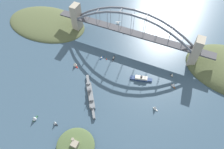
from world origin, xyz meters
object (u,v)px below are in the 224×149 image
Objects in this scene: small_boat_0 at (155,108)px; small_boat_2 at (113,58)px; seaplane_second_in_formation at (124,31)px; small_boat_5 at (55,123)px; harbor_arch_bridge at (132,32)px; naval_cruiser at (90,95)px; small_boat_3 at (34,118)px; small_boat_4 at (172,75)px; small_boat_6 at (102,58)px; fort_island_mid_harbor at (75,146)px; seaplane_taxiing_near_bridge at (118,22)px; small_boat_1 at (173,85)px; channel_marker_buoy at (107,59)px; small_boat_7 at (75,64)px; harbor_ferry_steamer at (141,78)px.

small_boat_0 is 0.64× the size of small_boat_2.
small_boat_5 is at bearing 86.19° from seaplane_second_in_formation.
harbor_arch_bridge is 126.87m from naval_cruiser.
small_boat_4 is (-150.06, -146.23, -0.71)m from small_boat_3.
small_boat_6 is at bearing 4.90° from small_boat_4.
fort_island_mid_harbor is 4.92× the size of small_boat_3.
seaplane_taxiing_near_bridge is at bearing -46.77° from harbor_arch_bridge.
small_boat_1 is at bearing 142.11° from seaplane_taxiing_near_bridge.
channel_marker_buoy reaches higher than small_boat_2.
channel_marker_buoy is at bearing 89.64° from seaplane_second_in_formation.
small_boat_4 is 108.48m from channel_marker_buoy.
harbor_arch_bridge is 199.01m from small_boat_3.
fort_island_mid_harbor is 6.64× the size of small_boat_5.
small_boat_1 is 0.84× the size of small_boat_7.
small_boat_1 is (-133.62, 103.99, 1.94)m from seaplane_taxiing_near_bridge.
small_boat_7 is at bearing -9.43° from small_boat_0.
naval_cruiser reaches higher than seaplane_taxiing_near_bridge.
small_boat_1 is at bearing -140.59° from small_boat_3.
fort_island_mid_harbor is at bearing 90.72° from harbor_arch_bridge.
small_boat_1 is 105.29m from small_boat_2.
small_boat_0 reaches higher than seaplane_taxiing_near_bridge.
small_boat_5 is (39.90, -15.00, -0.21)m from fort_island_mid_harbor.
fort_island_mid_harbor is (39.49, 130.12, 1.18)m from harbor_ferry_steamer.
fort_island_mid_harbor is at bearing 103.51° from naval_cruiser.
naval_cruiser is 7.53× the size of small_boat_0.
harbor_arch_bridge is at bearing -54.25° from small_boat_0.
fort_island_mid_harbor is 5.73× the size of small_boat_0.
naval_cruiser is 1.82× the size of harbor_ferry_steamer.
naval_cruiser reaches higher than small_boat_6.
seaplane_second_in_formation is 0.74× the size of small_boat_2.
harbor_arch_bridge is 65.76m from small_boat_6.
small_boat_2 is 1.75× the size of small_boat_4.
small_boat_4 is at bearing -175.10° from small_boat_6.
small_boat_7 is 52.52m from channel_marker_buoy.
harbor_ferry_steamer is at bearing 158.10° from small_boat_2.
channel_marker_buoy is (100.17, -57.06, -2.71)m from small_boat_0.
small_boat_6 is (9.12, 78.58, -1.36)m from seaplane_second_in_formation.
small_boat_0 reaches higher than small_boat_4.
small_boat_0 reaches higher than channel_marker_buoy.
small_boat_7 is (26.66, -97.84, 1.09)m from small_boat_5.
small_boat_2 is at bearing 71.96° from harbor_arch_bridge.
harbor_arch_bridge reaches higher than seaplane_taxiing_near_bridge.
small_boat_7 is (20.73, 128.66, 2.51)m from seaplane_taxiing_near_bridge.
small_boat_1 is 1.14× the size of small_boat_4.
fort_island_mid_harbor is 4.70× the size of small_boat_7.
small_boat_0 is at bearing 83.13° from small_boat_4.
small_boat_5 is at bearing 55.41° from harbor_ferry_steamer.
small_boat_2 is (-0.89, -80.71, -2.43)m from naval_cruiser.
harbor_arch_bridge is at bearing -109.51° from small_boat_3.
naval_cruiser is at bearing -129.20° from small_boat_3.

